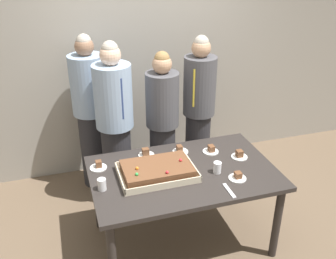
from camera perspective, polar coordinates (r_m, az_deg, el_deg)
name	(u,v)px	position (r m, az deg, el deg)	size (l,w,h in m)	color
ground_plane	(182,239)	(3.84, 2.09, -16.04)	(12.00, 12.00, 0.00)	brown
interior_back_panel	(139,45)	(4.50, -4.41, 12.38)	(8.00, 0.12, 3.00)	#9E998E
party_table	(183,180)	(3.41, 2.29, -7.50)	(1.61, 1.02, 0.78)	#2D2826
sheet_cake	(157,170)	(3.28, -1.65, -6.12)	(0.65, 0.44, 0.12)	beige
plated_slice_near_left	(239,155)	(3.61, 10.58, -3.79)	(0.15, 0.15, 0.07)	white
plated_slice_near_right	(238,177)	(3.31, 10.33, -6.96)	(0.15, 0.15, 0.06)	white
plated_slice_far_left	(146,153)	(3.58, -3.30, -3.58)	(0.15, 0.15, 0.07)	white
plated_slice_far_right	(211,150)	(3.66, 6.41, -3.06)	(0.15, 0.15, 0.07)	white
plated_slice_center_front	(180,150)	(3.64, 1.79, -3.10)	(0.15, 0.15, 0.07)	white
plated_slice_center_back	(98,166)	(3.45, -10.31, -5.38)	(0.15, 0.15, 0.07)	white
drink_cup_nearest	(102,184)	(3.15, -9.82, -8.06)	(0.07, 0.07, 0.10)	white
drink_cup_middle	(217,167)	(3.35, 7.35, -5.63)	(0.07, 0.07, 0.10)	white
cake_server_utensil	(229,191)	(3.16, 9.10, -8.98)	(0.03, 0.20, 0.01)	silver
person_serving_front	(199,112)	(4.19, 4.59, 2.61)	(0.35, 0.35, 1.74)	#28282D
person_green_shirt_behind	(115,125)	(3.90, -7.89, 0.63)	(0.38, 0.38, 1.77)	#28282D
person_striped_tie_right	(162,125)	(4.02, -0.84, 0.68)	(0.34, 0.34, 1.63)	#28282D
person_far_right_suit	(91,112)	(4.26, -11.44, 2.53)	(0.37, 0.37, 1.76)	#28282D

